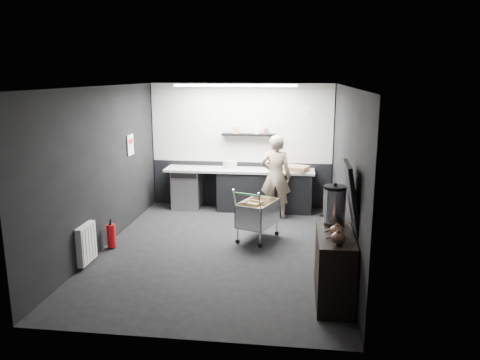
# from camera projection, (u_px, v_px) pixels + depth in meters

# --- Properties ---
(floor) EXTENTS (5.50, 5.50, 0.00)m
(floor) POSITION_uv_depth(u_px,v_px,m) (221.00, 250.00, 7.88)
(floor) COLOR black
(floor) RESTS_ON ground
(ceiling) EXTENTS (5.50, 5.50, 0.00)m
(ceiling) POSITION_uv_depth(u_px,v_px,m) (219.00, 86.00, 7.28)
(ceiling) COLOR silver
(ceiling) RESTS_ON wall_back
(wall_back) EXTENTS (5.50, 0.00, 5.50)m
(wall_back) POSITION_uv_depth(u_px,v_px,m) (241.00, 146.00, 10.24)
(wall_back) COLOR black
(wall_back) RESTS_ON floor
(wall_front) EXTENTS (5.50, 0.00, 5.50)m
(wall_front) POSITION_uv_depth(u_px,v_px,m) (177.00, 224.00, 4.92)
(wall_front) COLOR black
(wall_front) RESTS_ON floor
(wall_left) EXTENTS (0.00, 5.50, 5.50)m
(wall_left) POSITION_uv_depth(u_px,v_px,m) (102.00, 168.00, 7.82)
(wall_left) COLOR black
(wall_left) RESTS_ON floor
(wall_right) EXTENTS (0.00, 5.50, 5.50)m
(wall_right) POSITION_uv_depth(u_px,v_px,m) (346.00, 175.00, 7.33)
(wall_right) COLOR black
(wall_right) RESTS_ON floor
(kitchen_wall_panel) EXTENTS (3.95, 0.02, 1.70)m
(kitchen_wall_panel) POSITION_uv_depth(u_px,v_px,m) (241.00, 123.00, 10.11)
(kitchen_wall_panel) COLOR silver
(kitchen_wall_panel) RESTS_ON wall_back
(dado_panel) EXTENTS (3.95, 0.02, 1.00)m
(dado_panel) POSITION_uv_depth(u_px,v_px,m) (241.00, 184.00, 10.41)
(dado_panel) COLOR black
(dado_panel) RESTS_ON wall_back
(floating_shelf) EXTENTS (1.20, 0.22, 0.04)m
(floating_shelf) POSITION_uv_depth(u_px,v_px,m) (250.00, 135.00, 10.03)
(floating_shelf) COLOR black
(floating_shelf) RESTS_ON wall_back
(wall_clock) EXTENTS (0.20, 0.03, 0.20)m
(wall_clock) POSITION_uv_depth(u_px,v_px,m) (307.00, 110.00, 9.86)
(wall_clock) COLOR white
(wall_clock) RESTS_ON wall_back
(poster) EXTENTS (0.02, 0.30, 0.40)m
(poster) POSITION_uv_depth(u_px,v_px,m) (130.00, 145.00, 9.03)
(poster) COLOR white
(poster) RESTS_ON wall_left
(poster_red_band) EXTENTS (0.02, 0.22, 0.10)m
(poster_red_band) POSITION_uv_depth(u_px,v_px,m) (130.00, 141.00, 9.02)
(poster_red_band) COLOR red
(poster_red_band) RESTS_ON poster
(radiator) EXTENTS (0.10, 0.50, 0.60)m
(radiator) POSITION_uv_depth(u_px,v_px,m) (86.00, 244.00, 7.17)
(radiator) COLOR white
(radiator) RESTS_ON wall_left
(ceiling_strip) EXTENTS (2.40, 0.20, 0.04)m
(ceiling_strip) POSITION_uv_depth(u_px,v_px,m) (235.00, 86.00, 9.07)
(ceiling_strip) COLOR white
(ceiling_strip) RESTS_ON ceiling
(prep_counter) EXTENTS (3.20, 0.61, 0.90)m
(prep_counter) POSITION_uv_depth(u_px,v_px,m) (245.00, 189.00, 10.10)
(prep_counter) COLOR black
(prep_counter) RESTS_ON floor
(person) EXTENTS (0.65, 0.45, 1.71)m
(person) POSITION_uv_depth(u_px,v_px,m) (276.00, 176.00, 9.49)
(person) COLOR beige
(person) RESTS_ON floor
(shopping_cart) EXTENTS (0.79, 1.04, 0.95)m
(shopping_cart) POSITION_uv_depth(u_px,v_px,m) (258.00, 215.00, 8.27)
(shopping_cart) COLOR silver
(shopping_cart) RESTS_ON floor
(sideboard) EXTENTS (0.52, 1.21, 1.81)m
(sideboard) POSITION_uv_depth(u_px,v_px,m) (335.00, 257.00, 6.07)
(sideboard) COLOR black
(sideboard) RESTS_ON floor
(fire_extinguisher) EXTENTS (0.15, 0.15, 0.49)m
(fire_extinguisher) POSITION_uv_depth(u_px,v_px,m) (111.00, 235.00, 7.90)
(fire_extinguisher) COLOR red
(fire_extinguisher) RESTS_ON floor
(cardboard_box) EXTENTS (0.63, 0.56, 0.11)m
(cardboard_box) POSITION_uv_depth(u_px,v_px,m) (295.00, 168.00, 9.81)
(cardboard_box) COLOR #A37C57
(cardboard_box) RESTS_ON prep_counter
(pink_tub) EXTENTS (0.19, 0.19, 0.19)m
(pink_tub) POSITION_uv_depth(u_px,v_px,m) (227.00, 164.00, 10.03)
(pink_tub) COLOR beige
(pink_tub) RESTS_ON prep_counter
(white_container) EXTENTS (0.20, 0.16, 0.17)m
(white_container) POSITION_uv_depth(u_px,v_px,m) (232.00, 165.00, 9.97)
(white_container) COLOR white
(white_container) RESTS_ON prep_counter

